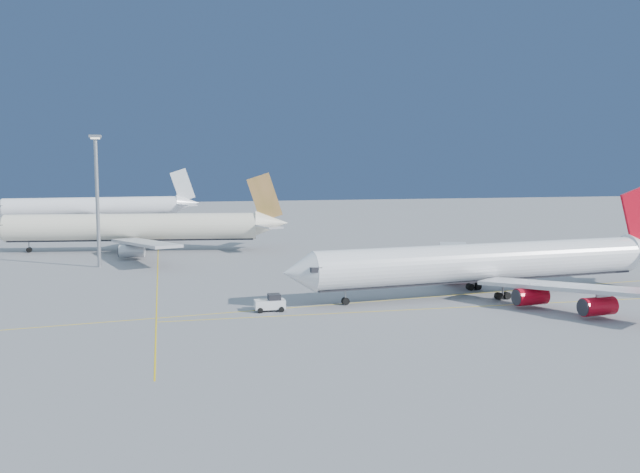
{
  "coord_description": "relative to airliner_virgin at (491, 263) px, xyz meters",
  "views": [
    {
      "loc": [
        -38.89,
        -109.76,
        21.83
      ],
      "look_at": [
        -9.76,
        21.07,
        7.0
      ],
      "focal_mm": 40.0,
      "sensor_mm": 36.0,
      "label": 1
    }
  ],
  "objects": [
    {
      "name": "taxiway_lines",
      "position": [
        -27.08,
        11.98,
        -5.14
      ],
      "size": [
        118.86,
        140.0,
        0.02
      ],
      "color": "#E1BC0C",
      "rests_on": "ground"
    },
    {
      "name": "light_mast",
      "position": [
        -63.76,
        43.48,
        10.39
      ],
      "size": [
        2.28,
        2.28,
        26.33
      ],
      "color": "gray",
      "rests_on": "ground"
    },
    {
      "name": "airliner_virgin",
      "position": [
        0.0,
        0.0,
        0.0
      ],
      "size": [
        69.26,
        61.82,
        17.09
      ],
      "rotation": [
        0.0,
        0.0,
        0.12
      ],
      "color": "white",
      "rests_on": "ground"
    },
    {
      "name": "ground",
      "position": [
        -12.37,
        5.64,
        -5.15
      ],
      "size": [
        500.0,
        500.0,
        0.0
      ],
      "primitive_type": "plane",
      "color": "slate",
      "rests_on": "ground"
    },
    {
      "name": "pushback_tug",
      "position": [
        -36.38,
        -4.74,
        -4.02
      ],
      "size": [
        4.35,
        2.7,
        2.43
      ],
      "rotation": [
        0.0,
        0.0,
        0.01
      ],
      "color": "white",
      "rests_on": "ground"
    },
    {
      "name": "airliner_third",
      "position": [
        -72.47,
        143.92,
        0.39
      ],
      "size": [
        68.29,
        62.96,
        18.33
      ],
      "rotation": [
        0.0,
        0.0,
        0.05
      ],
      "color": "white",
      "rests_on": "ground"
    },
    {
      "name": "airliner_etihad",
      "position": [
        -56.59,
        67.14,
        0.45
      ],
      "size": [
        70.45,
        64.63,
        18.39
      ],
      "rotation": [
        0.0,
        0.0,
        -0.13
      ],
      "color": "beige",
      "rests_on": "ground"
    }
  ]
}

